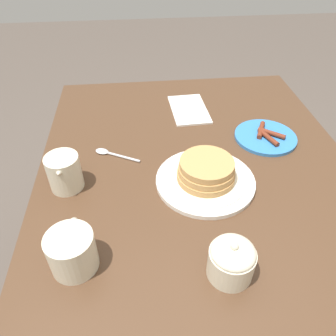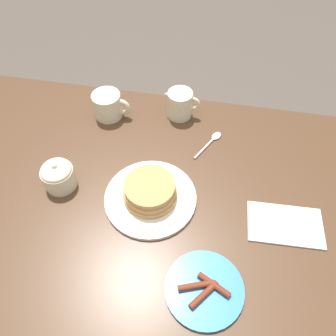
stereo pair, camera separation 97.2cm
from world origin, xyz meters
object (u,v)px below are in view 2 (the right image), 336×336
object	(u,v)px
pancake_plate	(150,194)
coffee_mug	(108,105)
creamer_pitcher	(180,104)
napkin	(285,225)
side_plate_bacon	(204,289)
spoon	(212,141)
sugar_bowl	(58,175)

from	to	relation	value
pancake_plate	coffee_mug	world-z (taller)	coffee_mug
creamer_pitcher	napkin	bearing A→B (deg)	-46.85
side_plate_bacon	spoon	xyz separation A→B (m)	(-0.03, 0.46, -0.00)
spoon	coffee_mug	bearing A→B (deg)	170.71
creamer_pitcher	side_plate_bacon	bearing A→B (deg)	-75.04
coffee_mug	creamer_pitcher	bearing A→B (deg)	10.99
side_plate_bacon	spoon	size ratio (longest dim) A/B	1.41
pancake_plate	side_plate_bacon	size ratio (longest dim) A/B	1.37
spoon	sugar_bowl	bearing A→B (deg)	-148.95
side_plate_bacon	coffee_mug	xyz separation A→B (m)	(-0.38, 0.51, 0.04)
pancake_plate	side_plate_bacon	bearing A→B (deg)	-51.36
coffee_mug	spoon	size ratio (longest dim) A/B	0.95
sugar_bowl	spoon	bearing A→B (deg)	31.05
creamer_pitcher	spoon	world-z (taller)	creamer_pitcher
coffee_mug	napkin	world-z (taller)	coffee_mug
side_plate_bacon	sugar_bowl	xyz separation A→B (m)	(-0.43, 0.22, 0.04)
sugar_bowl	napkin	size ratio (longest dim) A/B	0.47
creamer_pitcher	spoon	size ratio (longest dim) A/B	0.95
side_plate_bacon	sugar_bowl	size ratio (longest dim) A/B	1.99
sugar_bowl	creamer_pitcher	bearing A→B (deg)	50.66
creamer_pitcher	spoon	bearing A→B (deg)	-40.25
spoon	napkin	bearing A→B (deg)	-49.92
side_plate_bacon	creamer_pitcher	size ratio (longest dim) A/B	1.48
sugar_bowl	napkin	distance (m)	0.61
side_plate_bacon	creamer_pitcher	bearing A→B (deg)	104.96
napkin	coffee_mug	bearing A→B (deg)	150.88
sugar_bowl	spoon	xyz separation A→B (m)	(0.40, 0.24, -0.04)
sugar_bowl	coffee_mug	bearing A→B (deg)	80.07
side_plate_bacon	napkin	xyz separation A→B (m)	(0.19, 0.20, -0.00)
pancake_plate	napkin	world-z (taller)	pancake_plate
coffee_mug	side_plate_bacon	bearing A→B (deg)	-53.79
side_plate_bacon	coffee_mug	size ratio (longest dim) A/B	1.48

